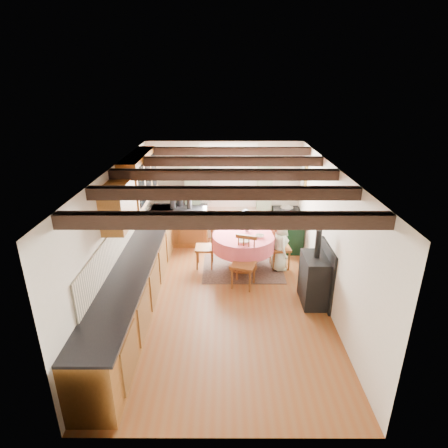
{
  "coord_description": "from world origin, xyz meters",
  "views": [
    {
      "loc": [
        0.01,
        -5.63,
        3.72
      ],
      "look_at": [
        0.0,
        0.8,
        1.15
      ],
      "focal_mm": 29.26,
      "sensor_mm": 36.0,
      "label": 1
    }
  ],
  "objects_px": {
    "dining_table": "(243,252)",
    "child_right": "(280,245)",
    "chair_near": "(243,263)",
    "aga_range": "(287,230)",
    "cup": "(247,229)",
    "chair_right": "(280,246)",
    "chair_left": "(205,246)",
    "child_far": "(245,232)",
    "cast_iron_stove": "(315,267)"
  },
  "relations": [
    {
      "from": "chair_left",
      "to": "child_far",
      "type": "xyz_separation_m",
      "value": [
        0.87,
        0.58,
        0.08
      ]
    },
    {
      "from": "aga_range",
      "to": "cast_iron_stove",
      "type": "xyz_separation_m",
      "value": [
        0.11,
        -2.29,
        0.25
      ]
    },
    {
      "from": "dining_table",
      "to": "chair_right",
      "type": "height_order",
      "value": "chair_right"
    },
    {
      "from": "chair_right",
      "to": "child_far",
      "type": "bearing_deg",
      "value": 43.71
    },
    {
      "from": "cast_iron_stove",
      "to": "aga_range",
      "type": "bearing_deg",
      "value": 92.75
    },
    {
      "from": "dining_table",
      "to": "chair_left",
      "type": "relative_size",
      "value": 1.36
    },
    {
      "from": "chair_left",
      "to": "child_far",
      "type": "bearing_deg",
      "value": 124.2
    },
    {
      "from": "chair_near",
      "to": "aga_range",
      "type": "relative_size",
      "value": 1.04
    },
    {
      "from": "cast_iron_stove",
      "to": "dining_table",
      "type": "bearing_deg",
      "value": 133.92
    },
    {
      "from": "child_far",
      "to": "child_right",
      "type": "bearing_deg",
      "value": 153.48
    },
    {
      "from": "aga_range",
      "to": "cast_iron_stove",
      "type": "height_order",
      "value": "cast_iron_stove"
    },
    {
      "from": "dining_table",
      "to": "chair_left",
      "type": "bearing_deg",
      "value": 173.37
    },
    {
      "from": "dining_table",
      "to": "chair_left",
      "type": "xyz_separation_m",
      "value": [
        -0.8,
        0.09,
        0.08
      ]
    },
    {
      "from": "child_far",
      "to": "cup",
      "type": "relative_size",
      "value": 10.11
    },
    {
      "from": "child_far",
      "to": "cup",
      "type": "bearing_deg",
      "value": 109.29
    },
    {
      "from": "cast_iron_stove",
      "to": "chair_left",
      "type": "bearing_deg",
      "value": 146.31
    },
    {
      "from": "child_right",
      "to": "cup",
      "type": "relative_size",
      "value": 10.18
    },
    {
      "from": "chair_near",
      "to": "cast_iron_stove",
      "type": "distance_m",
      "value": 1.34
    },
    {
      "from": "chair_right",
      "to": "child_far",
      "type": "height_order",
      "value": "child_far"
    },
    {
      "from": "chair_right",
      "to": "cup",
      "type": "distance_m",
      "value": 0.79
    },
    {
      "from": "chair_near",
      "to": "aga_range",
      "type": "bearing_deg",
      "value": 76.31
    },
    {
      "from": "chair_near",
      "to": "cup",
      "type": "height_order",
      "value": "chair_near"
    },
    {
      "from": "chair_right",
      "to": "child_far",
      "type": "relative_size",
      "value": 0.89
    },
    {
      "from": "chair_right",
      "to": "child_far",
      "type": "xyz_separation_m",
      "value": [
        -0.7,
        0.61,
        0.06
      ]
    },
    {
      "from": "chair_right",
      "to": "cast_iron_stove",
      "type": "distance_m",
      "value": 1.38
    },
    {
      "from": "chair_left",
      "to": "cast_iron_stove",
      "type": "height_order",
      "value": "cast_iron_stove"
    },
    {
      "from": "chair_right",
      "to": "chair_near",
      "type": "bearing_deg",
      "value": 128.76
    },
    {
      "from": "child_far",
      "to": "chair_near",
      "type": "bearing_deg",
      "value": 104.79
    },
    {
      "from": "chair_near",
      "to": "chair_left",
      "type": "distance_m",
      "value": 1.11
    },
    {
      "from": "chair_left",
      "to": "child_right",
      "type": "distance_m",
      "value": 1.56
    },
    {
      "from": "chair_near",
      "to": "child_far",
      "type": "bearing_deg",
      "value": 104.03
    },
    {
      "from": "aga_range",
      "to": "child_right",
      "type": "relative_size",
      "value": 0.88
    },
    {
      "from": "chair_near",
      "to": "chair_left",
      "type": "bearing_deg",
      "value": 152.27
    },
    {
      "from": "child_far",
      "to": "dining_table",
      "type": "bearing_deg",
      "value": 102.76
    },
    {
      "from": "chair_near",
      "to": "chair_right",
      "type": "distance_m",
      "value": 1.11
    },
    {
      "from": "chair_left",
      "to": "child_far",
      "type": "relative_size",
      "value": 0.86
    },
    {
      "from": "chair_left",
      "to": "child_right",
      "type": "relative_size",
      "value": 0.86
    },
    {
      "from": "aga_range",
      "to": "child_far",
      "type": "xyz_separation_m",
      "value": [
        -1.0,
        -0.38,
        0.1
      ]
    },
    {
      "from": "chair_near",
      "to": "cast_iron_stove",
      "type": "height_order",
      "value": "cast_iron_stove"
    },
    {
      "from": "child_right",
      "to": "cup",
      "type": "bearing_deg",
      "value": 62.78
    },
    {
      "from": "aga_range",
      "to": "child_far",
      "type": "height_order",
      "value": "child_far"
    },
    {
      "from": "chair_left",
      "to": "cup",
      "type": "distance_m",
      "value": 0.95
    },
    {
      "from": "chair_left",
      "to": "chair_right",
      "type": "xyz_separation_m",
      "value": [
        1.57,
        -0.03,
        0.02
      ]
    },
    {
      "from": "chair_left",
      "to": "chair_right",
      "type": "distance_m",
      "value": 1.58
    },
    {
      "from": "dining_table",
      "to": "child_right",
      "type": "bearing_deg",
      "value": -0.84
    },
    {
      "from": "cast_iron_stove",
      "to": "child_right",
      "type": "distance_m",
      "value": 1.3
    },
    {
      "from": "chair_near",
      "to": "child_right",
      "type": "bearing_deg",
      "value": 60.09
    },
    {
      "from": "child_far",
      "to": "child_right",
      "type": "xyz_separation_m",
      "value": [
        0.68,
        -0.69,
        0.0
      ]
    },
    {
      "from": "chair_left",
      "to": "cast_iron_stove",
      "type": "relative_size",
      "value": 0.67
    },
    {
      "from": "child_right",
      "to": "aga_range",
      "type": "bearing_deg",
      "value": -25.98
    }
  ]
}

